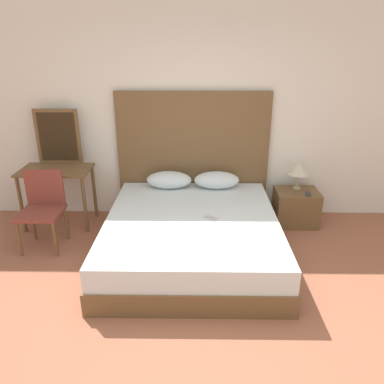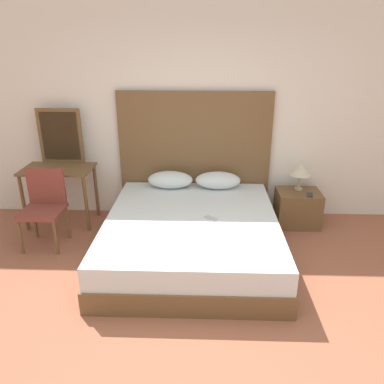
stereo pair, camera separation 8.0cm
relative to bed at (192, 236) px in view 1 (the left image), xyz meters
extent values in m
plane|color=#9E5B42|center=(0.11, -1.37, -0.23)|extent=(16.00, 16.00, 0.00)
cube|color=white|center=(0.11, 1.16, 1.12)|extent=(10.00, 0.06, 2.70)
cube|color=brown|center=(0.00, 0.00, -0.12)|extent=(1.89, 2.13, 0.23)
cube|color=silver|center=(0.00, 0.00, 0.12)|extent=(1.85, 2.09, 0.24)
cube|color=brown|center=(0.00, 1.09, 0.60)|extent=(1.98, 0.05, 1.67)
ellipsoid|color=silver|center=(-0.31, 0.86, 0.35)|extent=(0.58, 0.30, 0.22)
ellipsoid|color=silver|center=(0.31, 0.86, 0.35)|extent=(0.58, 0.30, 0.22)
cube|color=#B7B7BC|center=(0.21, -0.04, 0.24)|extent=(0.16, 0.15, 0.01)
cube|color=brown|center=(1.35, 0.80, 0.00)|extent=(0.54, 0.43, 0.46)
cylinder|color=tan|center=(1.36, 0.89, 0.24)|extent=(0.10, 0.10, 0.02)
cylinder|color=tan|center=(1.36, 0.89, 0.34)|extent=(0.02, 0.02, 0.18)
cone|color=beige|center=(1.36, 0.89, 0.50)|extent=(0.28, 0.28, 0.15)
cube|color=#232328|center=(1.45, 0.70, 0.23)|extent=(0.10, 0.16, 0.01)
cube|color=brown|center=(-1.73, 0.75, 0.51)|extent=(0.87, 0.53, 0.02)
cylinder|color=brown|center=(-2.12, 0.52, 0.13)|extent=(0.04, 0.04, 0.73)
cylinder|color=brown|center=(-1.33, 0.52, 0.13)|extent=(0.04, 0.04, 0.73)
cylinder|color=brown|center=(-2.12, 0.98, 0.13)|extent=(0.04, 0.04, 0.73)
cylinder|color=brown|center=(-1.33, 0.98, 0.13)|extent=(0.04, 0.04, 0.73)
cube|color=brown|center=(-1.73, 0.99, 0.88)|extent=(0.56, 0.03, 0.71)
cube|color=#B2BCC6|center=(-1.73, 0.99, 0.88)|extent=(0.48, 0.01, 0.62)
cube|color=brown|center=(-1.72, 0.14, 0.21)|extent=(0.46, 0.45, 0.04)
cube|color=brown|center=(-1.72, 0.34, 0.44)|extent=(0.44, 0.04, 0.43)
cylinder|color=brown|center=(-1.92, -0.05, -0.02)|extent=(0.04, 0.04, 0.42)
cylinder|color=brown|center=(-1.52, -0.05, -0.02)|extent=(0.04, 0.04, 0.42)
cylinder|color=brown|center=(-1.92, 0.33, -0.02)|extent=(0.04, 0.04, 0.42)
cylinder|color=brown|center=(-1.52, 0.33, -0.02)|extent=(0.04, 0.04, 0.42)
camera|label=1|loc=(0.05, -3.67, 2.02)|focal=35.00mm
camera|label=2|loc=(0.13, -3.67, 2.02)|focal=35.00mm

